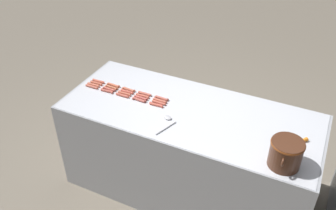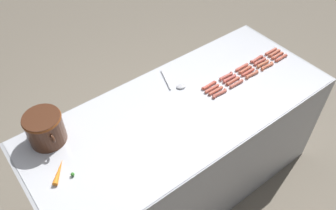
# 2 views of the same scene
# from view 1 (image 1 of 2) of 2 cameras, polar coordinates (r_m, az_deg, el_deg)

# --- Properties ---
(ground_plane) EXTENTS (20.00, 20.00, 0.00)m
(ground_plane) POSITION_cam_1_polar(r_m,az_deg,el_deg) (3.69, 2.89, -12.54)
(ground_plane) COLOR #756B5B
(griddle_counter) EXTENTS (0.91, 2.19, 0.92)m
(griddle_counter) POSITION_cam_1_polar(r_m,az_deg,el_deg) (3.36, 3.13, -7.29)
(griddle_counter) COLOR #9EA0A5
(griddle_counter) RESTS_ON ground_plane
(hot_dog_0) EXTENTS (0.03, 0.14, 0.02)m
(hot_dog_0) POSITION_cam_1_polar(r_m,az_deg,el_deg) (3.49, -10.82, 3.68)
(hot_dog_0) COLOR #BD543F
(hot_dog_0) RESTS_ON griddle_counter
(hot_dog_1) EXTENTS (0.03, 0.14, 0.02)m
(hot_dog_1) POSITION_cam_1_polar(r_m,az_deg,el_deg) (3.41, -8.54, 3.09)
(hot_dog_1) COLOR #BE5B3E
(hot_dog_1) RESTS_ON griddle_counter
(hot_dog_2) EXTENTS (0.03, 0.14, 0.02)m
(hot_dog_2) POSITION_cam_1_polar(r_m,az_deg,el_deg) (3.33, -6.17, 2.42)
(hot_dog_2) COLOR #B55A41
(hot_dog_2) RESTS_ON griddle_counter
(hot_dog_3) EXTENTS (0.02, 0.14, 0.02)m
(hot_dog_3) POSITION_cam_1_polar(r_m,az_deg,el_deg) (3.26, -3.65, 1.77)
(hot_dog_3) COLOR #B25746
(hot_dog_3) RESTS_ON griddle_counter
(hot_dog_4) EXTENTS (0.03, 0.14, 0.02)m
(hot_dog_4) POSITION_cam_1_polar(r_m,az_deg,el_deg) (3.19, -1.01, 1.05)
(hot_dog_4) COLOR #B05242
(hot_dog_4) RESTS_ON griddle_counter
(hot_dog_5) EXTENTS (0.03, 0.14, 0.02)m
(hot_dog_5) POSITION_cam_1_polar(r_m,az_deg,el_deg) (3.47, -11.14, 3.38)
(hot_dog_5) COLOR #B8563E
(hot_dog_5) RESTS_ON griddle_counter
(hot_dog_6) EXTENTS (0.03, 0.14, 0.02)m
(hot_dog_6) POSITION_cam_1_polar(r_m,az_deg,el_deg) (3.38, -8.80, 2.75)
(hot_dog_6) COLOR #B35D3E
(hot_dog_6) RESTS_ON griddle_counter
(hot_dog_7) EXTENTS (0.02, 0.14, 0.02)m
(hot_dog_7) POSITION_cam_1_polar(r_m,az_deg,el_deg) (3.30, -6.43, 2.09)
(hot_dog_7) COLOR #BE5040
(hot_dog_7) RESTS_ON griddle_counter
(hot_dog_8) EXTENTS (0.03, 0.14, 0.02)m
(hot_dog_8) POSITION_cam_1_polar(r_m,az_deg,el_deg) (3.23, -3.98, 1.44)
(hot_dog_8) COLOR #B7543F
(hot_dog_8) RESTS_ON griddle_counter
(hot_dog_9) EXTENTS (0.03, 0.14, 0.02)m
(hot_dog_9) POSITION_cam_1_polar(r_m,az_deg,el_deg) (3.17, -1.27, 0.69)
(hot_dog_9) COLOR #B95944
(hot_dog_9) RESTS_ON griddle_counter
(hot_dog_10) EXTENTS (0.03, 0.14, 0.02)m
(hot_dog_10) POSITION_cam_1_polar(r_m,az_deg,el_deg) (3.45, -11.57, 3.11)
(hot_dog_10) COLOR #BA5D44
(hot_dog_10) RESTS_ON griddle_counter
(hot_dog_11) EXTENTS (0.03, 0.14, 0.02)m
(hot_dog_11) POSITION_cam_1_polar(r_m,az_deg,el_deg) (3.36, -9.18, 2.48)
(hot_dog_11) COLOR #B65345
(hot_dog_11) RESTS_ON griddle_counter
(hot_dog_12) EXTENTS (0.03, 0.14, 0.02)m
(hot_dog_12) POSITION_cam_1_polar(r_m,az_deg,el_deg) (3.28, -6.81, 1.81)
(hot_dog_12) COLOR #BB5942
(hot_dog_12) RESTS_ON griddle_counter
(hot_dog_13) EXTENTS (0.03, 0.14, 0.02)m
(hot_dog_13) POSITION_cam_1_polar(r_m,az_deg,el_deg) (3.21, -4.26, 1.13)
(hot_dog_13) COLOR #B75046
(hot_dog_13) RESTS_ON griddle_counter
(hot_dog_14) EXTENTS (0.02, 0.14, 0.02)m
(hot_dog_14) POSITION_cam_1_polar(r_m,az_deg,el_deg) (3.14, -1.44, 0.36)
(hot_dog_14) COLOR #B95442
(hot_dog_14) RESTS_ON griddle_counter
(hot_dog_15) EXTENTS (0.02, 0.14, 0.02)m
(hot_dog_15) POSITION_cam_1_polar(r_m,az_deg,el_deg) (3.42, -11.82, 2.83)
(hot_dog_15) COLOR #B45744
(hot_dog_15) RESTS_ON griddle_counter
(hot_dog_16) EXTENTS (0.03, 0.14, 0.02)m
(hot_dog_16) POSITION_cam_1_polar(r_m,az_deg,el_deg) (3.34, -9.53, 2.19)
(hot_dog_16) COLOR #B04F41
(hot_dog_16) RESTS_ON griddle_counter
(hot_dog_17) EXTENTS (0.02, 0.14, 0.02)m
(hot_dog_17) POSITION_cam_1_polar(r_m,az_deg,el_deg) (3.26, -7.14, 1.51)
(hot_dog_17) COLOR #B5503F
(hot_dog_17) RESTS_ON griddle_counter
(hot_dog_18) EXTENTS (0.03, 0.14, 0.02)m
(hot_dog_18) POSITION_cam_1_polar(r_m,az_deg,el_deg) (3.18, -4.52, 0.81)
(hot_dog_18) COLOR #B05044
(hot_dog_18) RESTS_ON griddle_counter
(hot_dog_19) EXTENTS (0.03, 0.14, 0.02)m
(hot_dog_19) POSITION_cam_1_polar(r_m,az_deg,el_deg) (3.12, -1.87, 0.04)
(hot_dog_19) COLOR #BC4F3F
(hot_dog_19) RESTS_ON griddle_counter
(bean_pot) EXTENTS (0.29, 0.23, 0.21)m
(bean_pot) POSITION_cam_1_polar(r_m,az_deg,el_deg) (2.63, 17.93, -7.06)
(bean_pot) COLOR #472616
(bean_pot) RESTS_ON griddle_counter
(serving_spoon) EXTENTS (0.27, 0.13, 0.02)m
(serving_spoon) POSITION_cam_1_polar(r_m,az_deg,el_deg) (2.94, -0.14, -2.51)
(serving_spoon) COLOR #B7B7BC
(serving_spoon) RESTS_ON griddle_counter
(carrot) EXTENTS (0.15, 0.13, 0.03)m
(carrot) POSITION_cam_1_polar(r_m,az_deg,el_deg) (2.90, 19.61, -5.43)
(carrot) COLOR orange
(carrot) RESTS_ON griddle_counter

